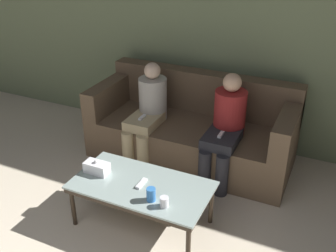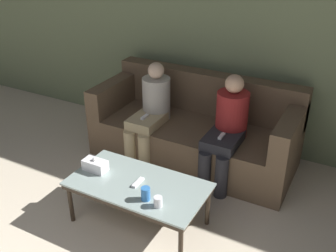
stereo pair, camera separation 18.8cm
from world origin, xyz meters
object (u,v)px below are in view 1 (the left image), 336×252
cup_near_right (164,202)px  tissue_box (97,167)px  couch (193,130)px  seated_person_left_end (148,111)px  seated_person_mid_left (226,125)px  coffee_table (142,188)px  cup_near_left (151,194)px  game_remote (141,183)px

cup_near_right → tissue_box: bearing=166.6°
cup_near_right → tissue_box: (-0.75, 0.18, 0.01)m
tissue_box → couch: bearing=71.8°
seated_person_left_end → seated_person_mid_left: 0.88m
coffee_table → cup_near_right: (0.30, -0.18, 0.08)m
coffee_table → tissue_box: tissue_box is taller
cup_near_left → seated_person_left_end: bearing=118.3°
couch → game_remote: 1.27m
cup_near_right → seated_person_mid_left: size_ratio=0.08×
coffee_table → cup_near_left: (0.17, -0.16, 0.10)m
tissue_box → seated_person_left_end: size_ratio=0.20×
cup_near_left → couch: bearing=98.1°
game_remote → seated_person_left_end: (-0.47, 1.04, 0.15)m
cup_near_left → seated_person_mid_left: seated_person_mid_left is taller
couch → cup_near_left: 1.45m
cup_near_left → game_remote: cup_near_left is taller
cup_near_right → game_remote: cup_near_right is taller
cup_near_left → seated_person_mid_left: (0.24, 1.20, 0.11)m
couch → cup_near_right: bearing=-77.1°
coffee_table → cup_near_left: size_ratio=10.42×
cup_near_right → game_remote: bearing=148.6°
cup_near_left → tissue_box: bearing=166.2°
cup_near_left → game_remote: size_ratio=0.77×
tissue_box → game_remote: tissue_box is taller
tissue_box → game_remote: 0.45m
tissue_box → seated_person_mid_left: bearing=50.6°
cup_near_right → seated_person_mid_left: bearing=84.9°
coffee_table → tissue_box: (-0.45, -0.01, 0.09)m
coffee_table → couch: bearing=91.3°
tissue_box → seated_person_left_end: bearing=91.3°
couch → seated_person_left_end: size_ratio=2.03×
couch → cup_near_right: 1.50m
couch → seated_person_mid_left: size_ratio=2.01×
coffee_table → cup_near_left: bearing=-42.3°
couch → cup_near_left: (0.20, -1.43, 0.15)m
coffee_table → seated_person_mid_left: seated_person_mid_left is taller
game_remote → coffee_table: bearing=-90.2°
couch → game_remote: (0.03, -1.27, 0.10)m
cup_near_left → tissue_box: 0.64m
coffee_table → seated_person_left_end: seated_person_left_end is taller
seated_person_left_end → seated_person_mid_left: (0.88, 0.00, 0.01)m
tissue_box → cup_near_left: bearing=-13.8°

